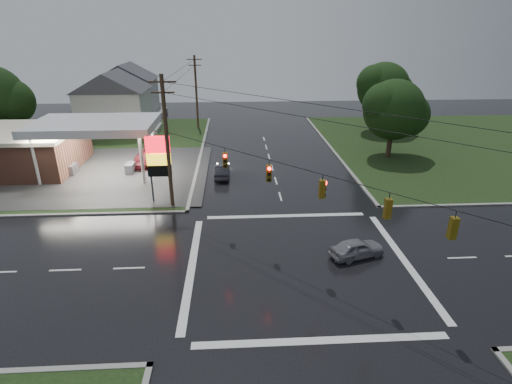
{
  "coord_description": "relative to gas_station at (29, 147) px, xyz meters",
  "views": [
    {
      "loc": [
        -4.08,
        -22.12,
        14.38
      ],
      "look_at": [
        -2.56,
        5.02,
        3.0
      ],
      "focal_mm": 28.0,
      "sensor_mm": 36.0,
      "label": 1
    }
  ],
  "objects": [
    {
      "name": "gas_station",
      "position": [
        0.0,
        0.0,
        0.0
      ],
      "size": [
        26.2,
        18.0,
        5.6
      ],
      "color": "#2D2D2D",
      "rests_on": "ground"
    },
    {
      "name": "tree_ne_near",
      "position": [
        39.82,
        2.29,
        3.01
      ],
      "size": [
        7.99,
        6.8,
        8.98
      ],
      "color": "black",
      "rests_on": "ground"
    },
    {
      "name": "house_near",
      "position": [
        4.73,
        16.3,
        1.86
      ],
      "size": [
        11.05,
        8.48,
        8.6
      ],
      "color": "silver",
      "rests_on": "ground"
    },
    {
      "name": "traffic_signals",
      "position": [
        25.69,
        -19.72,
        3.93
      ],
      "size": [
        26.87,
        26.87,
        1.47
      ],
      "color": "black",
      "rests_on": "ground"
    },
    {
      "name": "car_north",
      "position": [
        20.29,
        -3.29,
        -1.87
      ],
      "size": [
        1.5,
        4.13,
        1.35
      ],
      "primitive_type": "imported",
      "rotation": [
        0.0,
        0.0,
        3.12
      ],
      "color": "#212229",
      "rests_on": "ground"
    },
    {
      "name": "house_far",
      "position": [
        3.73,
        28.3,
        1.86
      ],
      "size": [
        11.05,
        8.48,
        8.6
      ],
      "color": "silver",
      "rests_on": "ground"
    },
    {
      "name": "utility_pole_nw",
      "position": [
        16.18,
        -10.2,
        3.17
      ],
      "size": [
        2.2,
        0.32,
        11.0
      ],
      "color": "#382619",
      "rests_on": "ground"
    },
    {
      "name": "utility_pole_n",
      "position": [
        16.18,
        18.3,
        2.92
      ],
      "size": [
        2.2,
        0.32,
        10.5
      ],
      "color": "#382619",
      "rests_on": "ground"
    },
    {
      "name": "grass_nw",
      "position": [
        -0.32,
        6.3,
        -2.51
      ],
      "size": [
        36.0,
        36.0,
        0.08
      ],
      "primitive_type": "cube",
      "color": "black",
      "rests_on": "ground"
    },
    {
      "name": "grass_ne",
      "position": [
        51.68,
        6.3,
        -2.51
      ],
      "size": [
        36.0,
        36.0,
        0.08
      ],
      "primitive_type": "cube",
      "color": "black",
      "rests_on": "ground"
    },
    {
      "name": "car_crossing",
      "position": [
        29.62,
        -19.12,
        -1.91
      ],
      "size": [
        4.0,
        2.55,
        1.27
      ],
      "primitive_type": "imported",
      "rotation": [
        0.0,
        0.0,
        1.88
      ],
      "color": "gray",
      "rests_on": "ground"
    },
    {
      "name": "tree_ne_far",
      "position": [
        42.83,
        14.29,
        3.63
      ],
      "size": [
        8.46,
        7.2,
        9.8
      ],
      "color": "black",
      "rests_on": "ground"
    },
    {
      "name": "car_pump",
      "position": [
        11.65,
        1.02,
        -1.81
      ],
      "size": [
        2.72,
        5.32,
        1.48
      ],
      "primitive_type": "imported",
      "rotation": [
        0.0,
        0.0,
        -0.13
      ],
      "color": "#511217",
      "rests_on": "ground"
    },
    {
      "name": "ground",
      "position": [
        25.68,
        -19.7,
        -2.55
      ],
      "size": [
        120.0,
        120.0,
        0.0
      ],
      "primitive_type": "plane",
      "color": "black",
      "rests_on": "ground"
    },
    {
      "name": "pylon_sign",
      "position": [
        15.18,
        -9.2,
        1.46
      ],
      "size": [
        2.0,
        0.35,
        6.0
      ],
      "color": "#59595E",
      "rests_on": "ground"
    }
  ]
}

